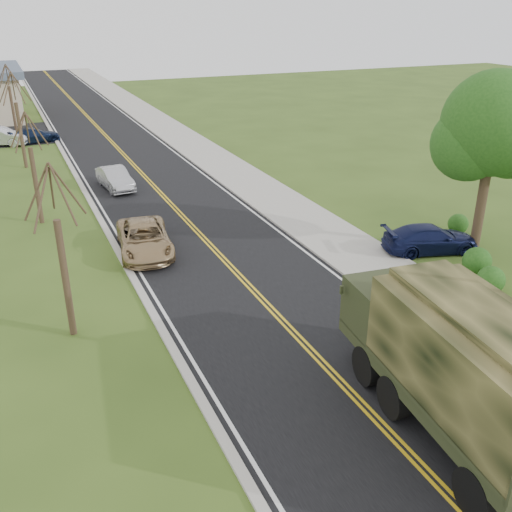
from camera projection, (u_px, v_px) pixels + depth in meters
ground at (423, 469)px, 14.04m from camera, size 160.00×160.00×0.00m
road at (111, 141)px, 47.45m from camera, size 8.00×120.00×0.01m
curb_right at (159, 136)px, 48.97m from camera, size 0.30×120.00×0.12m
sidewalk_right at (179, 135)px, 49.62m from camera, size 3.20×120.00×0.10m
curb_left at (59, 145)px, 45.90m from camera, size 0.30×120.00×0.10m
leafy_tree at (493, 132)px, 24.25m from camera, size 4.83×4.50×8.10m
bare_tree_a at (63, 265)px, 18.73m from camera, size 1.93×2.26×6.08m
bare_tree_b at (35, 177)px, 28.82m from camera, size 1.83×2.14×5.73m
bare_tree_c at (20, 128)px, 38.72m from camera, size 2.04×2.39×6.42m
bare_tree_d at (12, 105)px, 48.84m from camera, size 1.88×2.20×5.91m
military_truck at (459, 358)px, 14.51m from camera, size 3.56×8.07×3.90m
suv_champagne at (144, 239)px, 25.96m from camera, size 2.89×5.17×1.37m
sedan_silver at (115, 179)px, 34.98m from camera, size 1.81×4.10×1.31m
pickup_navy at (430, 239)px, 26.07m from camera, size 4.69×2.83×1.27m
lot_car_navy at (34, 135)px, 46.73m from camera, size 4.40×2.58×1.20m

